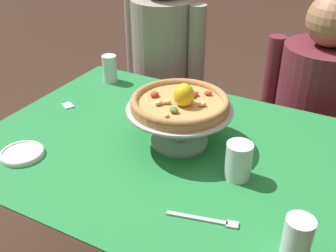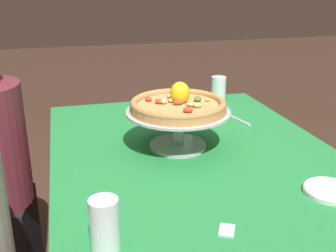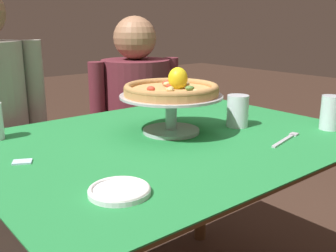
% 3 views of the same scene
% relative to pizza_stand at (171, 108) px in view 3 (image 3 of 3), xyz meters
% --- Properties ---
extents(dining_table, '(1.23, 0.94, 0.76)m').
position_rel_pizza_stand_xyz_m(dining_table, '(-0.04, -0.04, -0.20)').
color(dining_table, brown).
rests_on(dining_table, ground).
extents(pizza_stand, '(0.35, 0.35, 0.13)m').
position_rel_pizza_stand_xyz_m(pizza_stand, '(0.00, 0.00, 0.00)').
color(pizza_stand, '#B7B7C1').
rests_on(pizza_stand, dining_table).
extents(pizza, '(0.32, 0.32, 0.09)m').
position_rel_pizza_stand_xyz_m(pizza, '(0.00, -0.00, 0.07)').
color(pizza, tan).
rests_on(pizza, pizza_stand).
extents(water_glass_front_right, '(0.07, 0.07, 0.12)m').
position_rel_pizza_stand_xyz_m(water_glass_front_right, '(0.46, -0.33, -0.03)').
color(water_glass_front_right, silver).
rests_on(water_glass_front_right, dining_table).
extents(water_glass_side_right, '(0.08, 0.08, 0.12)m').
position_rel_pizza_stand_xyz_m(water_glass_side_right, '(0.24, -0.09, -0.04)').
color(water_glass_side_right, white).
rests_on(water_glass_side_right, dining_table).
extents(side_plate, '(0.14, 0.14, 0.02)m').
position_rel_pizza_stand_xyz_m(side_plate, '(-0.41, -0.31, -0.08)').
color(side_plate, white).
rests_on(side_plate, dining_table).
extents(dinner_fork, '(0.19, 0.06, 0.01)m').
position_rel_pizza_stand_xyz_m(dinner_fork, '(0.23, -0.31, -0.08)').
color(dinner_fork, '#B7B7C1').
rests_on(dinner_fork, dining_table).
extents(sugar_packet, '(0.06, 0.05, 0.00)m').
position_rel_pizza_stand_xyz_m(sugar_packet, '(-0.51, 0.03, -0.08)').
color(sugar_packet, silver).
rests_on(sugar_packet, dining_table).
extents(diner_right, '(0.52, 0.41, 1.16)m').
position_rel_pizza_stand_xyz_m(diner_right, '(0.34, 0.70, -0.28)').
color(diner_right, black).
rests_on(diner_right, ground).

